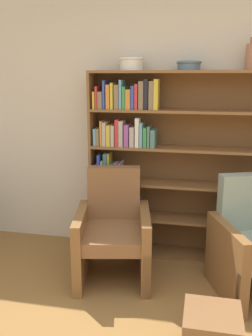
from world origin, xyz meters
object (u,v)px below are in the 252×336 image
(bowl_copper, at_px, (131,63))
(bookshelf, at_px, (167,166))
(bowl_olive, at_px, (189,65))
(armchair_leather, at_px, (113,232))
(footstool, at_px, (213,320))

(bowl_copper, bearing_deg, bookshelf, 1.70)
(bowl_olive, height_order, armchair_leather, bowl_olive)
(bookshelf, bearing_deg, bowl_olive, -3.47)
(bookshelf, xyz_separation_m, footstool, (0.45, -1.38, -0.66))
(bookshelf, xyz_separation_m, bowl_copper, (-0.35, -0.01, 0.96))
(bookshelf, bearing_deg, bowl_copper, -178.30)
(armchair_leather, bearing_deg, footstool, 123.93)
(bookshelf, bearing_deg, armchair_leather, -127.96)
(bowl_olive, bearing_deg, armchair_leather, -138.51)
(armchair_leather, relative_size, footstool, 2.61)
(bookshelf, distance_m, bowl_copper, 1.03)
(bookshelf, height_order, footstool, bookshelf)
(footstool, bearing_deg, bowl_olive, 101.42)
(bowl_olive, bearing_deg, bookshelf, 176.53)
(bowl_copper, bearing_deg, footstool, -59.61)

